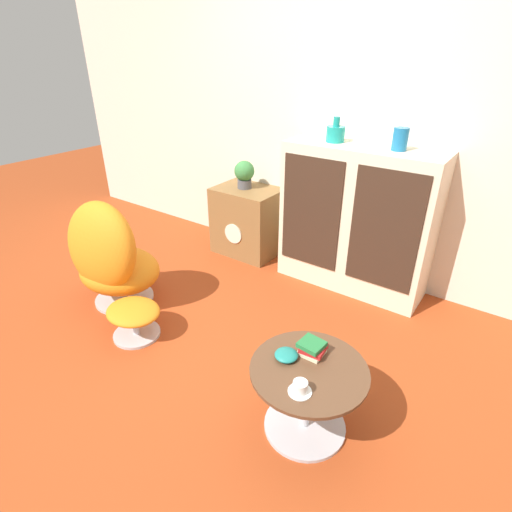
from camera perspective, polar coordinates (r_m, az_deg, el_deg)
name	(u,v)px	position (r m, az deg, el deg)	size (l,w,h in m)	color
ground_plane	(210,367)	(2.59, -6.56, -15.50)	(12.00, 12.00, 0.00)	#9E3D19
wall_back	(344,115)	(3.34, 12.51, 19.10)	(6.40, 0.06, 2.60)	beige
sideboard	(356,220)	(3.21, 14.07, 5.01)	(1.16, 0.41, 1.14)	beige
tv_console	(248,221)	(3.76, -1.20, 5.04)	(0.59, 0.45, 0.63)	brown
egg_chair	(111,259)	(3.11, -20.03, -0.42)	(0.68, 0.63, 0.86)	#B7B7BC
ottoman	(134,315)	(2.83, -17.06, -8.07)	(0.38, 0.33, 0.24)	#B7B7BC
coffee_table	(307,392)	(2.11, 7.33, -18.76)	(0.57, 0.57, 0.40)	#B7B7BC
vase_leftmost	(336,133)	(3.13, 11.30, 16.81)	(0.14, 0.14, 0.18)	teal
vase_inner_left	(400,139)	(2.96, 19.91, 15.43)	(0.10, 0.10, 0.15)	#196699
potted_plant	(244,173)	(3.63, -1.67, 11.73)	(0.18, 0.18, 0.25)	#4C4C51
teacup	(300,388)	(1.87, 6.32, -18.26)	(0.11, 0.11, 0.06)	white
book_stack	(312,348)	(2.06, 8.04, -12.87)	(0.13, 0.13, 0.07)	beige
bowl	(286,355)	(2.03, 4.36, -13.91)	(0.12, 0.12, 0.04)	#1E7A70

